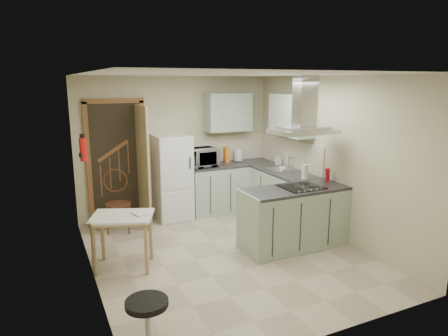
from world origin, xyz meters
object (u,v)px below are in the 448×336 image
extractor_hood (304,131)px  stool (148,326)px  peninsula (294,217)px  bentwood_chair (118,204)px  drop_leaf_table (123,241)px  microwave (200,158)px  fridge (172,177)px

extractor_hood → stool: 3.36m
peninsula → bentwood_chair: 2.82m
drop_leaf_table → peninsula: bearing=12.9°
peninsula → drop_leaf_table: size_ratio=2.02×
bentwood_chair → stool: bearing=-80.7°
peninsula → bentwood_chair: (-2.23, 1.73, 0.01)m
drop_leaf_table → bentwood_chair: (0.19, 1.35, 0.10)m
peninsula → microwave: 2.16m
drop_leaf_table → stool: bearing=-72.9°
drop_leaf_table → bentwood_chair: bearing=103.9°
fridge → bentwood_chair: bearing=-166.2°
bentwood_chair → drop_leaf_table: bearing=-82.5°
fridge → drop_leaf_table: (-1.20, -1.60, -0.39)m
fridge → microwave: 0.60m
fridge → stool: fridge is taller
peninsula → drop_leaf_table: 2.45m
peninsula → bentwood_chair: size_ratio=1.68×
bentwood_chair → extractor_hood: bearing=-21.2°
peninsula → stool: (-2.57, -1.42, -0.19)m
extractor_hood → microwave: 2.21m
fridge → drop_leaf_table: size_ratio=1.95×
microwave → fridge: bearing=169.6°
fridge → microwave: size_ratio=2.50×
fridge → microwave: fridge is taller
microwave → drop_leaf_table: bearing=-143.9°
fridge → stool: bearing=-111.6°
extractor_hood → stool: (-2.67, -1.42, -1.46)m
extractor_hood → microwave: extractor_hood is taller
extractor_hood → microwave: (-0.81, 1.94, -0.65)m
stool → drop_leaf_table: bearing=85.3°
fridge → extractor_hood: extractor_hood is taller
peninsula → microwave: microwave is taller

